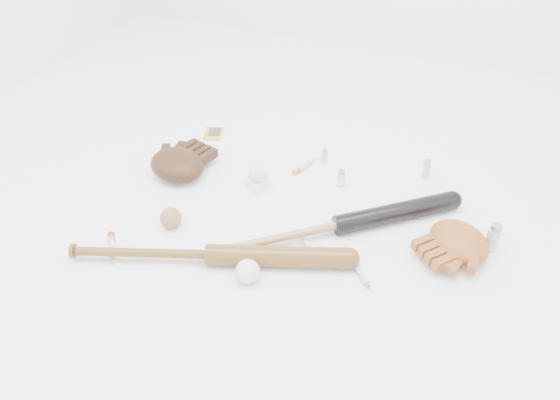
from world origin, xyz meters
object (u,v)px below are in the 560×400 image
at_px(bat_dark, 338,225).
at_px(bat_wood, 209,255).
at_px(pedestal, 258,183).
at_px(glove_dark, 177,164).

distance_m(bat_dark, bat_wood, 0.43).
bearing_deg(bat_wood, pedestal, 72.51).
xyz_separation_m(bat_wood, pedestal, (-0.02, 0.40, -0.01)).
distance_m(glove_dark, pedestal, 0.31).
height_order(bat_wood, pedestal, bat_wood).
relative_size(glove_dark, pedestal, 3.91).
height_order(bat_dark, bat_wood, same).
bearing_deg(glove_dark, pedestal, 23.33).
relative_size(bat_wood, pedestal, 13.78).
distance_m(bat_dark, glove_dark, 0.66).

